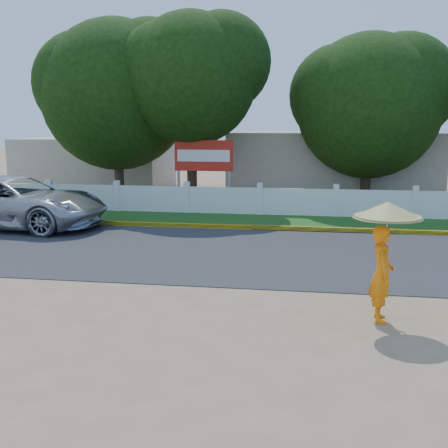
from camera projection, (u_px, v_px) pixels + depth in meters
The scene contains 11 objects.
ground at pixel (209, 302), 11.79m from camera, with size 120.00×120.00×0.00m, color #9E8460.
road at pixel (238, 252), 16.16m from camera, with size 60.00×7.00×0.02m, color #38383A.
grass_verge at pixel (256, 221), 21.26m from camera, with size 60.00×3.50×0.03m, color #2D601E.
curb at pixel (251, 227), 19.60m from camera, with size 40.00×0.18×0.16m, color yellow.
fence at pixel (260, 202), 22.57m from camera, with size 40.00×0.10×1.10m, color silver.
building_near at pixel (332, 164), 28.52m from camera, with size 10.00×6.00×3.20m, color #B7AD99.
building_far at pixel (96, 163), 31.54m from camera, with size 8.00×5.00×2.80m, color #B7AD99.
vehicle at pixel (14, 202), 19.85m from camera, with size 3.03×6.58×1.83m, color #ADB0B5.
monk_with_parasol at pixel (385, 244), 10.42m from camera, with size 1.26×1.26×2.29m.
billboard at pixel (204, 159), 23.74m from camera, with size 2.50×0.13×2.95m.
tree_row at pixel (354, 93), 24.11m from camera, with size 29.33×7.69×8.68m.
Camera 1 is at (2.09, -11.11, 3.74)m, focal length 45.00 mm.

